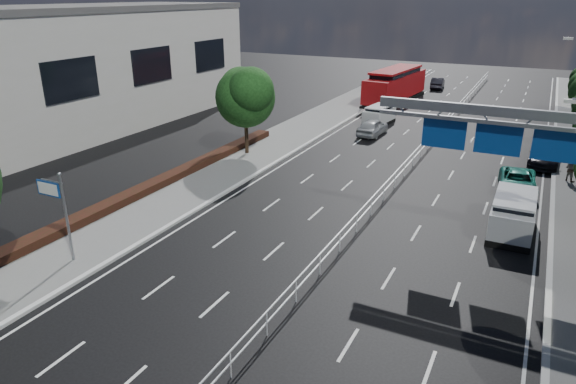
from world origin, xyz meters
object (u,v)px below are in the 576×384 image
at_px(white_minivan, 379,115).
at_px(red_bus, 395,85).
at_px(near_car_dark, 438,83).
at_px(parked_car_teal, 518,182).
at_px(silver_minivan, 513,214).
at_px(parked_car_dark, 545,155).
at_px(near_car_silver, 373,127).
at_px(toilet_sign, 57,201).
at_px(overhead_gantry, 517,135).
at_px(pedestrian_b, 571,169).

relative_size(white_minivan, red_bus, 0.33).
xyz_separation_m(near_car_dark, parked_car_teal, (11.81, -35.06, -0.04)).
xyz_separation_m(silver_minivan, parked_car_dark, (1.19, 12.92, -0.28)).
relative_size(near_car_silver, near_car_dark, 1.02).
bearing_deg(toilet_sign, near_car_silver, 78.25).
height_order(toilet_sign, overhead_gantry, overhead_gantry).
bearing_deg(red_bus, near_car_silver, -75.69).
distance_m(white_minivan, pedestrian_b, 18.65).
height_order(near_car_silver, silver_minivan, silver_minivan).
distance_m(white_minivan, near_car_dark, 21.96).
height_order(red_bus, parked_car_teal, red_bus).
height_order(toilet_sign, parked_car_teal, toilet_sign).
xyz_separation_m(red_bus, parked_car_teal, (14.47, -24.27, -1.27)).
xyz_separation_m(overhead_gantry, white_minivan, (-12.62, 21.75, -4.75)).
relative_size(parked_car_dark, pedestrian_b, 3.01).
xyz_separation_m(silver_minivan, pedestrian_b, (2.77, 9.46, -0.04)).
xyz_separation_m(white_minivan, pedestrian_b, (15.77, -9.96, 0.09)).
bearing_deg(silver_minivan, near_car_silver, 128.44).
bearing_deg(parked_car_teal, red_bus, 115.78).
bearing_deg(near_car_dark, parked_car_dark, 109.03).
distance_m(toilet_sign, silver_minivan, 21.99).
bearing_deg(toilet_sign, silver_minivan, 34.44).
bearing_deg(near_car_dark, near_car_silver, 83.45).
bearing_deg(near_car_dark, parked_car_teal, 102.84).
bearing_deg(overhead_gantry, near_car_dark, 104.85).
bearing_deg(silver_minivan, parked_car_dark, 84.37).
distance_m(overhead_gantry, white_minivan, 25.59).
relative_size(red_bus, parked_car_dark, 2.60).
distance_m(silver_minivan, pedestrian_b, 9.86).
bearing_deg(silver_minivan, toilet_sign, -145.93).
bearing_deg(silver_minivan, near_car_dark, 105.75).
bearing_deg(pedestrian_b, red_bus, -15.05).
bearing_deg(toilet_sign, pedestrian_b, 46.35).
height_order(near_car_dark, parked_car_teal, near_car_dark).
height_order(near_car_silver, pedestrian_b, pedestrian_b).
distance_m(near_car_silver, parked_car_dark, 13.70).
distance_m(silver_minivan, parked_car_teal, 6.30).
height_order(toilet_sign, white_minivan, toilet_sign).
distance_m(overhead_gantry, near_car_dark, 45.46).
bearing_deg(overhead_gantry, white_minivan, 120.12).
xyz_separation_m(white_minivan, near_car_dark, (1.04, 21.93, -0.16)).
relative_size(near_car_dark, silver_minivan, 0.87).
bearing_deg(pedestrian_b, near_car_silver, 14.30).
bearing_deg(parked_car_teal, overhead_gantry, -96.52).
distance_m(near_car_silver, near_car_dark, 26.05).
xyz_separation_m(red_bus, near_car_dark, (2.66, 10.79, -1.23)).
xyz_separation_m(near_car_silver, near_car_dark, (0.35, 26.05, -0.04)).
height_order(overhead_gantry, parked_car_dark, overhead_gantry).
height_order(parked_car_dark, pedestrian_b, pedestrian_b).
xyz_separation_m(toilet_sign, near_car_silver, (5.76, 27.69, -2.22)).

